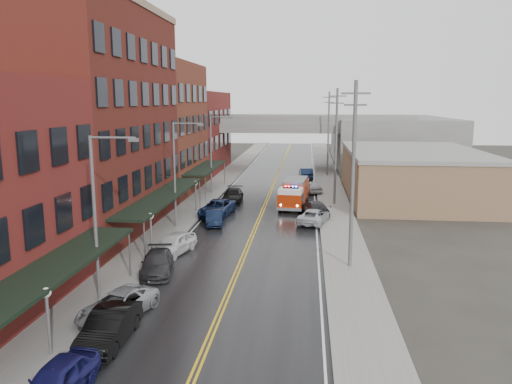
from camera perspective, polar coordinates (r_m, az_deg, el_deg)
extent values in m
cube|color=black|center=(48.03, 0.62, -2.52)|extent=(11.00, 160.00, 0.02)
cube|color=slate|center=(49.22, -7.88, -2.22)|extent=(3.00, 160.00, 0.15)
cube|color=slate|center=(47.92, 9.35, -2.61)|extent=(3.00, 160.00, 0.15)
cube|color=gray|center=(48.85, -6.00, -2.28)|extent=(0.30, 160.00, 0.15)
cube|color=gray|center=(47.84, 7.38, -2.58)|extent=(0.30, 160.00, 0.15)
cube|color=#4E1614|center=(43.39, -18.20, 7.57)|extent=(9.00, 20.00, 18.00)
cube|color=brown|center=(59.86, -11.29, 7.10)|extent=(9.00, 15.00, 15.00)
cube|color=maroon|center=(76.81, -7.40, 6.78)|extent=(9.00, 20.00, 12.00)
cube|color=#8D664C|center=(58.39, 17.41, 1.81)|extent=(14.00, 22.00, 5.00)
cube|color=slate|center=(87.95, 14.93, 5.67)|extent=(18.00, 30.00, 8.00)
cube|color=black|center=(25.00, -22.93, -8.54)|extent=(2.60, 16.00, 0.18)
cylinder|color=slate|center=(31.56, -14.24, -6.99)|extent=(0.10, 0.10, 3.00)
cube|color=black|center=(42.06, -10.50, -0.40)|extent=(2.60, 18.00, 0.18)
cylinder|color=slate|center=(34.08, -12.62, -5.62)|extent=(0.10, 0.10, 3.00)
cylinder|color=slate|center=(50.24, -6.44, -0.27)|extent=(0.10, 0.10, 3.00)
cube|color=black|center=(58.84, -5.72, 2.79)|extent=(2.60, 13.00, 0.18)
cylinder|color=slate|center=(52.94, -5.80, 0.29)|extent=(0.10, 0.10, 3.00)
cylinder|color=slate|center=(64.77, -3.62, 2.18)|extent=(0.10, 0.10, 3.00)
cylinder|color=#59595B|center=(23.44, -22.61, -14.00)|extent=(0.14, 0.14, 2.80)
sphere|color=silver|center=(22.88, -22.88, -10.56)|extent=(0.44, 0.44, 0.44)
cylinder|color=#59595B|center=(35.59, -11.88, -5.07)|extent=(0.14, 0.14, 2.80)
sphere|color=silver|center=(35.22, -11.97, -2.72)|extent=(0.44, 0.44, 0.44)
cylinder|color=#59595B|center=(48.74, -6.89, -0.73)|extent=(0.14, 0.14, 2.80)
sphere|color=silver|center=(48.47, -6.93, 1.01)|extent=(0.44, 0.44, 0.44)
cylinder|color=#59595B|center=(27.73, -17.93, -3.17)|extent=(0.18, 0.18, 9.00)
cylinder|color=#59595B|center=(26.60, -16.08, 5.98)|extent=(2.40, 0.12, 0.12)
cube|color=#59595B|center=(26.22, -13.83, 5.81)|extent=(0.50, 0.22, 0.18)
cylinder|color=#59595B|center=(42.57, -9.29, 1.82)|extent=(0.18, 0.18, 9.00)
cylinder|color=#59595B|center=(41.85, -7.87, 7.77)|extent=(2.40, 0.12, 0.12)
cube|color=#59595B|center=(41.61, -6.38, 7.65)|extent=(0.50, 0.22, 0.18)
cylinder|color=#59595B|center=(58.03, -5.17, 4.18)|extent=(0.18, 0.18, 9.00)
cylinder|color=#59595B|center=(57.51, -4.05, 8.54)|extent=(2.40, 0.12, 0.12)
cube|color=#59595B|center=(57.33, -2.96, 8.45)|extent=(0.50, 0.22, 0.18)
cylinder|color=#59595B|center=(32.10, 11.01, 1.68)|extent=(0.24, 0.24, 12.00)
cube|color=#59595B|center=(31.74, 11.34, 11.00)|extent=(1.80, 0.12, 0.12)
cube|color=#59595B|center=(31.74, 11.29, 9.74)|extent=(1.40, 0.12, 0.12)
cylinder|color=#59595B|center=(51.91, 9.12, 5.02)|extent=(0.24, 0.24, 12.00)
cube|color=#59595B|center=(51.69, 9.29, 10.77)|extent=(1.80, 0.12, 0.12)
cube|color=#59595B|center=(51.69, 9.26, 9.99)|extent=(1.40, 0.12, 0.12)
cylinder|color=#59595B|center=(71.83, 8.27, 6.52)|extent=(0.24, 0.24, 12.00)
cube|color=#59595B|center=(71.67, 8.38, 10.67)|extent=(1.80, 0.12, 0.12)
cube|color=#59595B|center=(71.67, 8.36, 10.11)|extent=(1.40, 0.12, 0.12)
cube|color=slate|center=(78.83, 2.80, 7.50)|extent=(40.00, 10.00, 1.50)
cube|color=slate|center=(80.47, -5.09, 4.85)|extent=(1.60, 8.00, 6.00)
cube|color=slate|center=(79.28, 10.77, 4.62)|extent=(1.60, 8.00, 6.00)
cube|color=#9C2407|center=(52.41, 4.52, 0.15)|extent=(2.83, 5.35, 1.97)
cube|color=#9C2407|center=(48.90, 3.99, -0.92)|extent=(2.57, 2.65, 1.40)
cube|color=silver|center=(48.73, 4.00, 0.16)|extent=(2.43, 2.45, 0.47)
cube|color=black|center=(49.03, 4.02, -0.56)|extent=(2.49, 1.72, 0.75)
cube|color=slate|center=(52.22, 4.54, 1.37)|extent=(2.56, 4.96, 0.28)
cube|color=black|center=(48.67, 4.01, 0.52)|extent=(1.52, 0.41, 0.13)
sphere|color=#FF0C0C|center=(48.73, 3.41, 0.63)|extent=(0.19, 0.19, 0.19)
sphere|color=#1933FF|center=(48.60, 4.61, 0.58)|extent=(0.19, 0.19, 0.19)
cylinder|color=black|center=(49.09, 2.77, -1.70)|extent=(0.96, 0.42, 0.94)
cylinder|color=black|center=(48.83, 5.16, -1.79)|extent=(0.96, 0.42, 0.94)
cylinder|color=black|center=(52.27, 3.32, -0.96)|extent=(0.96, 0.42, 0.94)
cylinder|color=black|center=(52.02, 5.57, -1.04)|extent=(0.96, 0.42, 0.94)
cylinder|color=black|center=(54.54, 3.67, -0.48)|extent=(0.96, 0.42, 0.94)
cylinder|color=black|center=(54.31, 5.83, -0.56)|extent=(0.96, 0.42, 0.94)
imported|color=#14144D|center=(20.78, -21.78, -19.39)|extent=(2.08, 4.24, 1.39)
imported|color=black|center=(24.10, -16.44, -14.57)|extent=(1.67, 4.67, 1.53)
imported|color=gray|center=(26.55, -15.50, -12.36)|extent=(3.50, 5.20, 1.32)
imported|color=#28282B|center=(32.37, -11.24, -7.97)|extent=(2.75, 4.88, 1.33)
imported|color=silver|center=(36.11, -9.33, -5.84)|extent=(2.81, 4.67, 1.49)
imported|color=black|center=(43.98, -4.89, -2.90)|extent=(2.26, 4.23, 1.32)
imported|color=#14244E|center=(47.27, -4.51, -1.84)|extent=(3.14, 5.67, 1.50)
imported|color=black|center=(53.54, -2.69, -0.40)|extent=(2.20, 5.05, 1.45)
imported|color=#B5B8BE|center=(44.54, 6.65, -2.76)|extent=(3.32, 5.19, 1.33)
imported|color=#242426|center=(47.49, 6.61, -1.85)|extent=(3.41, 5.39, 1.45)
imported|color=#B2B2B2|center=(59.28, 6.50, 0.59)|extent=(2.52, 4.45, 1.43)
imported|color=black|center=(69.53, 5.72, 2.11)|extent=(2.12, 4.85, 1.55)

